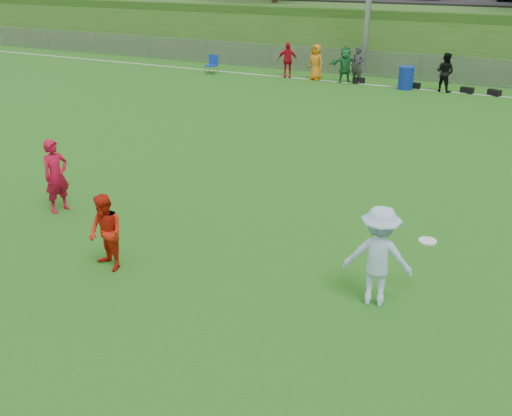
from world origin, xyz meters
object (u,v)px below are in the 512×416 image
Objects in this scene: player_red_center at (106,233)px; player_blue at (378,256)px; player_red_left at (56,176)px; recycling_bin at (406,78)px; frisbee at (428,241)px.

player_red_center is 4.99m from player_blue.
player_red_left is 3.26m from player_red_center.
player_red_left is at bearing -14.88° from player_blue.
recycling_bin is at bearing -1.78° from player_red_left.
player_blue reaches higher than recycling_bin.
frisbee is (0.68, 0.57, 0.18)m from player_blue.
player_blue reaches higher than frisbee.
player_red_center is 1.47× the size of recycling_bin.
player_red_left reaches higher than recycling_bin.
player_blue is at bearing -139.99° from frisbee.
recycling_bin is (-3.45, 17.92, -0.38)m from player_blue.
player_red_left is at bearing 169.78° from player_red_center.
player_red_center is at bearing -163.71° from frisbee.
recycling_bin is (4.23, 17.31, -0.36)m from player_red_left.
player_red_center is at bearing -108.78° from player_red_left.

